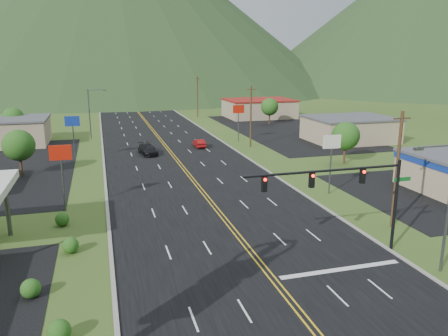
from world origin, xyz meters
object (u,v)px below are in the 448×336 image
object	(u,v)px
traffic_signal	(349,186)
car_red_far	(199,143)
streetlight_west	(91,110)
car_dark_mid	(148,150)
streetlight_east	(446,199)

from	to	relation	value
traffic_signal	car_red_far	xyz separation A→B (m)	(-1.27, 42.80, -4.67)
streetlight_west	car_dark_mid	distance (m)	18.99
streetlight_east	streetlight_west	distance (m)	64.21
streetlight_west	car_red_far	distance (m)	21.92
traffic_signal	car_red_far	bearing A→B (deg)	91.70
car_dark_mid	car_red_far	xyz separation A→B (m)	(8.78, 3.39, -0.11)
streetlight_east	streetlight_west	bearing A→B (deg)	110.86
traffic_signal	streetlight_west	world-z (taller)	streetlight_west
streetlight_west	car_red_far	size ratio (longest dim) A/B	2.25
traffic_signal	car_dark_mid	world-z (taller)	traffic_signal
streetlight_east	streetlight_west	size ratio (longest dim) A/B	1.00
streetlight_east	car_dark_mid	distance (m)	46.05
traffic_signal	car_dark_mid	distance (m)	40.93
streetlight_west	car_red_far	bearing A→B (deg)	-38.02
traffic_signal	streetlight_west	distance (m)	58.88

